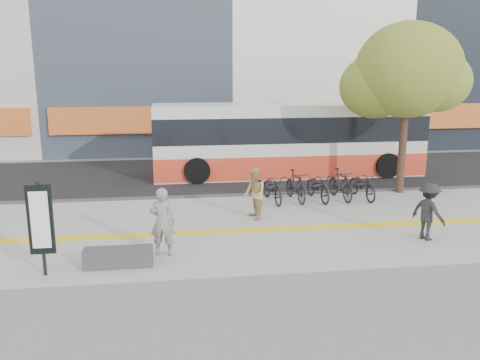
{
  "coord_description": "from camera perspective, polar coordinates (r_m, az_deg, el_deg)",
  "views": [
    {
      "loc": [
        -1.24,
        -12.51,
        4.68
      ],
      "look_at": [
        0.74,
        2.0,
        1.36
      ],
      "focal_mm": 37.13,
      "sensor_mm": 36.0,
      "label": 1
    }
  ],
  "objects": [
    {
      "name": "bus",
      "position": [
        21.83,
        5.61,
        4.41
      ],
      "size": [
        11.67,
        2.77,
        3.11
      ],
      "color": "silver",
      "rests_on": "street"
    },
    {
      "name": "signboard",
      "position": [
        11.87,
        -21.94,
        -4.39
      ],
      "size": [
        0.55,
        0.1,
        2.2
      ],
      "color": "black",
      "rests_on": "sidewalk"
    },
    {
      "name": "ground",
      "position": [
        13.42,
        -2.01,
        -7.64
      ],
      "size": [
        120.0,
        120.0,
        0.0
      ],
      "primitive_type": "plane",
      "color": "slate",
      "rests_on": "ground"
    },
    {
      "name": "street",
      "position": [
        22.04,
        -4.39,
        0.57
      ],
      "size": [
        40.0,
        8.0,
        0.06
      ],
      "primitive_type": "cube",
      "color": "black",
      "rests_on": "ground"
    },
    {
      "name": "pedestrian_dark",
      "position": [
        14.42,
        20.84,
        -3.39
      ],
      "size": [
        0.96,
        1.18,
        1.59
      ],
      "primitive_type": "imported",
      "rotation": [
        0.0,
        0.0,
        2.0
      ],
      "color": "black",
      "rests_on": "sidewalk"
    },
    {
      "name": "bench",
      "position": [
        12.21,
        -13.8,
        -8.62
      ],
      "size": [
        1.6,
        0.45,
        0.45
      ],
      "primitive_type": "cube",
      "color": "#343436",
      "rests_on": "sidewalk"
    },
    {
      "name": "seated_woman",
      "position": [
        12.51,
        -8.9,
        -4.74
      ],
      "size": [
        0.69,
        0.51,
        1.74
      ],
      "primitive_type": "imported",
      "rotation": [
        0.0,
        0.0,
        2.98
      ],
      "color": "black",
      "rests_on": "sidewalk"
    },
    {
      "name": "street_tree",
      "position": [
        19.27,
        18.52,
        11.65
      ],
      "size": [
        4.4,
        3.8,
        6.31
      ],
      "color": "#352118",
      "rests_on": "sidewalk"
    },
    {
      "name": "sidewalk",
      "position": [
        14.81,
        -2.6,
        -5.49
      ],
      "size": [
        40.0,
        7.0,
        0.08
      ],
      "primitive_type": "cube",
      "color": "gray",
      "rests_on": "ground"
    },
    {
      "name": "pedestrian_tan",
      "position": [
        15.29,
        1.67,
        -1.59
      ],
      "size": [
        0.73,
        0.88,
        1.61
      ],
      "primitive_type": "imported",
      "rotation": [
        0.0,
        0.0,
        -1.4
      ],
      "color": "tan",
      "rests_on": "sidewalk"
    },
    {
      "name": "curb",
      "position": [
        18.15,
        -3.61,
        -1.96
      ],
      "size": [
        40.0,
        0.25,
        0.14
      ],
      "primitive_type": "cube",
      "color": "#343436",
      "rests_on": "ground"
    },
    {
      "name": "bicycle_row",
      "position": [
        17.75,
        8.97,
        -0.7
      ],
      "size": [
        4.17,
        1.94,
        1.09
      ],
      "color": "black",
      "rests_on": "sidewalk"
    },
    {
      "name": "tactile_strip",
      "position": [
        14.33,
        -2.42,
        -5.94
      ],
      "size": [
        40.0,
        0.45,
        0.01
      ],
      "primitive_type": "cube",
      "color": "gold",
      "rests_on": "sidewalk"
    }
  ]
}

